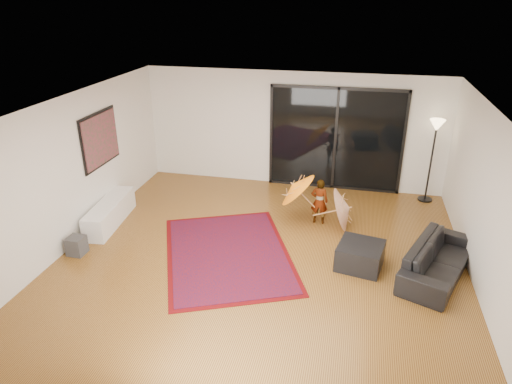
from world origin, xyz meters
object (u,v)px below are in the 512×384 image
(media_console, at_px, (110,213))
(sofa, at_px, (438,260))
(ottoman, at_px, (360,255))
(child, at_px, (319,201))

(media_console, bearing_deg, sofa, -10.30)
(media_console, xyz_separation_m, ottoman, (4.95, -0.49, -0.02))
(media_console, distance_m, child, 4.22)
(sofa, distance_m, ottoman, 1.25)
(media_console, relative_size, ottoman, 2.30)
(sofa, relative_size, ottoman, 2.68)
(child, bearing_deg, media_console, 15.10)
(media_console, bearing_deg, ottoman, -11.58)
(sofa, distance_m, child, 2.55)
(sofa, bearing_deg, ottoman, 113.28)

